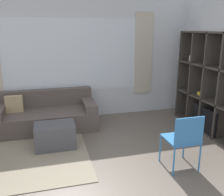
{
  "coord_description": "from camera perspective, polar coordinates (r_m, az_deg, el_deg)",
  "views": [
    {
      "loc": [
        -0.58,
        -2.21,
        2.04
      ],
      "look_at": [
        0.52,
        1.87,
        0.85
      ],
      "focal_mm": 40.0,
      "sensor_mm": 36.0,
      "label": 1
    }
  ],
  "objects": [
    {
      "name": "wall_back",
      "position": [
        5.71,
        -9.23,
        8.65
      ],
      "size": [
        6.76,
        0.11,
        2.7
      ],
      "color": "silver",
      "rests_on": "ground_plane"
    },
    {
      "name": "area_rug",
      "position": [
        4.47,
        -22.34,
        -12.59
      ],
      "size": [
        2.51,
        2.02,
        0.01
      ],
      "primitive_type": "cube",
      "color": "gray",
      "rests_on": "ground_plane"
    },
    {
      "name": "shelving_unit",
      "position": [
        5.17,
        23.39,
        2.42
      ],
      "size": [
        0.42,
        2.36,
        1.98
      ],
      "color": "silver",
      "rests_on": "ground_plane"
    },
    {
      "name": "couch_main",
      "position": [
        5.42,
        -14.94,
        -3.89
      ],
      "size": [
        2.04,
        0.95,
        0.75
      ],
      "color": "#564C47",
      "rests_on": "ground_plane"
    },
    {
      "name": "ottoman",
      "position": [
        4.52,
        -12.86,
        -8.42
      ],
      "size": [
        0.69,
        0.46,
        0.44
      ],
      "color": "#47474C",
      "rests_on": "ground_plane"
    },
    {
      "name": "folding_chair",
      "position": [
        3.78,
        16.08,
        -8.63
      ],
      "size": [
        0.44,
        0.46,
        0.86
      ],
      "rotation": [
        0.0,
        0.0,
        3.14
      ],
      "color": "#3375B7",
      "rests_on": "ground_plane"
    }
  ]
}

